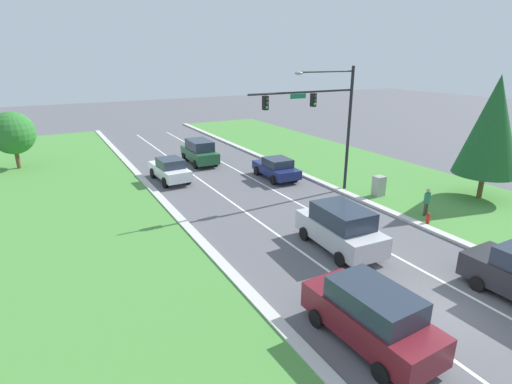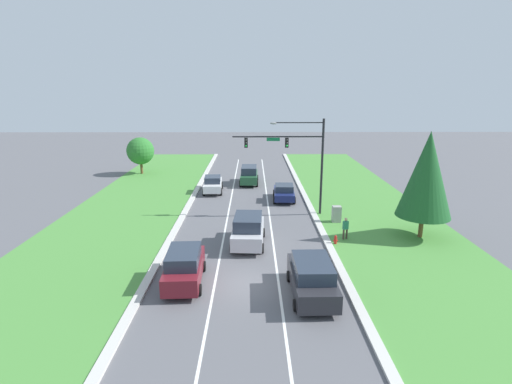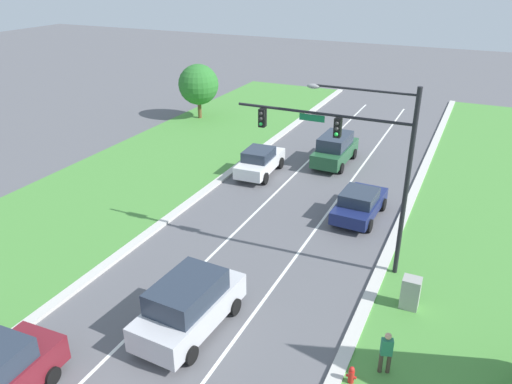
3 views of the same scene
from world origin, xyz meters
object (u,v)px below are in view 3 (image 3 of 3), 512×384
(pedestrian, at_px, (386,352))
(utility_cabinet, at_px, (410,294))
(white_sedan, at_px, (260,161))
(silver_suv, at_px, (189,305))
(navy_sedan, at_px, (360,204))
(traffic_signal_mast, at_px, (357,149))
(fire_hydrant, at_px, (351,376))
(oak_near_left_tree, at_px, (198,85))
(forest_suv, at_px, (335,149))

(pedestrian, bearing_deg, utility_cabinet, -111.07)
(utility_cabinet, xyz_separation_m, pedestrian, (-0.16, -3.89, 0.24))
(white_sedan, distance_m, silver_suv, 15.15)
(utility_cabinet, distance_m, pedestrian, 3.90)
(navy_sedan, bearing_deg, traffic_signal_mast, -79.13)
(white_sedan, height_order, silver_suv, silver_suv)
(silver_suv, bearing_deg, navy_sedan, 76.52)
(white_sedan, distance_m, fire_hydrant, 17.83)
(navy_sedan, distance_m, fire_hydrant, 11.89)
(white_sedan, bearing_deg, silver_suv, -77.90)
(white_sedan, bearing_deg, fire_hydrant, -58.57)
(traffic_signal_mast, relative_size, oak_near_left_tree, 1.76)
(navy_sedan, distance_m, oak_near_left_tree, 21.35)
(traffic_signal_mast, height_order, pedestrian, traffic_signal_mast)
(traffic_signal_mast, bearing_deg, white_sedan, 135.70)
(forest_suv, bearing_deg, oak_near_left_tree, 159.83)
(white_sedan, relative_size, navy_sedan, 1.03)
(fire_hydrant, distance_m, oak_near_left_tree, 31.31)
(forest_suv, height_order, pedestrian, forest_suv)
(fire_hydrant, bearing_deg, forest_suv, 108.47)
(traffic_signal_mast, relative_size, pedestrian, 4.88)
(oak_near_left_tree, bearing_deg, forest_suv, -21.36)
(forest_suv, bearing_deg, silver_suv, -88.58)
(forest_suv, xyz_separation_m, pedestrian, (7.07, -17.69, -0.11))
(silver_suv, bearing_deg, forest_suv, 93.29)
(forest_suv, relative_size, pedestrian, 2.87)
(utility_cabinet, bearing_deg, fire_hydrant, -102.18)
(forest_suv, distance_m, silver_suv, 18.47)
(navy_sedan, bearing_deg, oak_near_left_tree, 146.82)
(forest_suv, height_order, white_sedan, forest_suv)
(pedestrian, bearing_deg, forest_suv, -86.91)
(traffic_signal_mast, bearing_deg, navy_sedan, 98.35)
(forest_suv, distance_m, navy_sedan, 7.83)
(white_sedan, relative_size, utility_cabinet, 3.33)
(traffic_signal_mast, xyz_separation_m, pedestrian, (2.93, -6.11, -4.54))
(white_sedan, relative_size, silver_suv, 0.95)
(white_sedan, height_order, navy_sedan, white_sedan)
(traffic_signal_mast, height_order, fire_hydrant, traffic_signal_mast)
(white_sedan, distance_m, oak_near_left_tree, 13.73)
(silver_suv, height_order, utility_cabinet, silver_suv)
(fire_hydrant, bearing_deg, traffic_signal_mast, 106.37)
(pedestrian, height_order, oak_near_left_tree, oak_near_left_tree)
(white_sedan, bearing_deg, navy_sedan, -26.35)
(traffic_signal_mast, bearing_deg, silver_suv, -120.60)
(white_sedan, height_order, fire_hydrant, white_sedan)
(navy_sedan, height_order, oak_near_left_tree, oak_near_left_tree)
(traffic_signal_mast, xyz_separation_m, fire_hydrant, (2.06, -7.00, -5.13))
(oak_near_left_tree, bearing_deg, silver_suv, -59.88)
(fire_hydrant, xyz_separation_m, oak_near_left_tree, (-19.97, 23.96, 2.64))
(navy_sedan, relative_size, utility_cabinet, 3.24)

